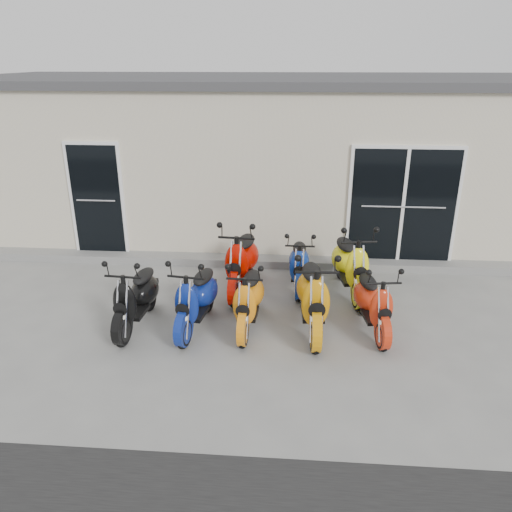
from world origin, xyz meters
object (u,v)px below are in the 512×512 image
object	(u,v)px
scooter_back_red	(242,253)
scooter_back_yellow	(351,257)
scooter_front_red	(374,295)
scooter_back_blue	(299,258)
scooter_front_orange_a	(248,292)
scooter_front_black	(135,290)
scooter_front_blue	(196,291)
scooter_front_orange_b	(313,287)

from	to	relation	value
scooter_back_red	scooter_back_yellow	distance (m)	1.82
scooter_front_red	scooter_back_blue	distance (m)	1.75
scooter_front_red	scooter_back_blue	xyz separation A→B (m)	(-1.06, 1.39, -0.01)
scooter_back_yellow	scooter_front_orange_a	bearing A→B (deg)	-149.13
scooter_front_black	scooter_back_yellow	distance (m)	3.53
scooter_front_black	scooter_back_yellow	world-z (taller)	scooter_back_yellow
scooter_front_blue	scooter_back_blue	size ratio (longest dim) A/B	1.08
scooter_front_black	scooter_back_red	distance (m)	1.97
scooter_back_red	scooter_back_blue	world-z (taller)	scooter_back_red
scooter_front_red	scooter_back_blue	size ratio (longest dim) A/B	1.02
scooter_front_blue	scooter_back_red	distance (m)	1.44
scooter_front_blue	scooter_back_yellow	xyz separation A→B (m)	(2.35, 1.36, 0.06)
scooter_front_black	scooter_back_blue	distance (m)	2.85
scooter_back_red	scooter_front_red	bearing A→B (deg)	-26.27
scooter_front_orange_a	scooter_front_orange_b	world-z (taller)	scooter_front_orange_b
scooter_front_blue	scooter_back_red	world-z (taller)	scooter_back_red
scooter_front_orange_a	scooter_back_yellow	bearing A→B (deg)	42.25
scooter_front_black	scooter_back_yellow	xyz separation A→B (m)	(3.25, 1.39, 0.07)
scooter_back_red	scooter_front_blue	bearing A→B (deg)	-106.85
scooter_back_red	scooter_back_yellow	xyz separation A→B (m)	(1.82, 0.02, -0.02)
scooter_back_blue	scooter_back_yellow	xyz separation A→B (m)	(0.85, -0.14, 0.11)
scooter_front_red	scooter_front_blue	bearing A→B (deg)	174.72
scooter_front_black	scooter_back_red	world-z (taller)	scooter_back_red
scooter_front_red	scooter_back_blue	bearing A→B (deg)	119.66
scooter_front_orange_b	scooter_back_red	xyz separation A→B (m)	(-1.17, 1.25, 0.00)
scooter_front_black	scooter_back_yellow	size ratio (longest dim) A/B	0.90
scooter_back_red	scooter_back_blue	bearing A→B (deg)	14.38
scooter_front_orange_a	scooter_back_red	distance (m)	1.30
scooter_front_black	scooter_front_orange_a	xyz separation A→B (m)	(1.66, 0.09, -0.01)
scooter_back_red	scooter_back_blue	distance (m)	1.00
scooter_back_blue	scooter_back_yellow	size ratio (longest dim) A/B	0.84
scooter_back_red	scooter_back_blue	size ratio (longest dim) A/B	1.22
scooter_back_blue	scooter_front_orange_b	bearing A→B (deg)	-81.81
scooter_back_blue	scooter_back_yellow	distance (m)	0.87
scooter_front_black	scooter_front_blue	size ratio (longest dim) A/B	0.99
scooter_front_orange_a	scooter_front_black	bearing A→B (deg)	-173.89
scooter_front_orange_a	scooter_back_yellow	xyz separation A→B (m)	(1.59, 1.30, 0.08)
scooter_front_black	scooter_back_blue	xyz separation A→B (m)	(2.40, 1.53, -0.04)
scooter_front_black	scooter_front_orange_b	distance (m)	2.60
scooter_front_orange_a	scooter_back_blue	bearing A→B (deg)	65.77
scooter_front_blue	scooter_back_blue	world-z (taller)	scooter_front_blue
scooter_front_orange_a	scooter_back_red	xyz separation A→B (m)	(-0.23, 1.28, 0.10)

